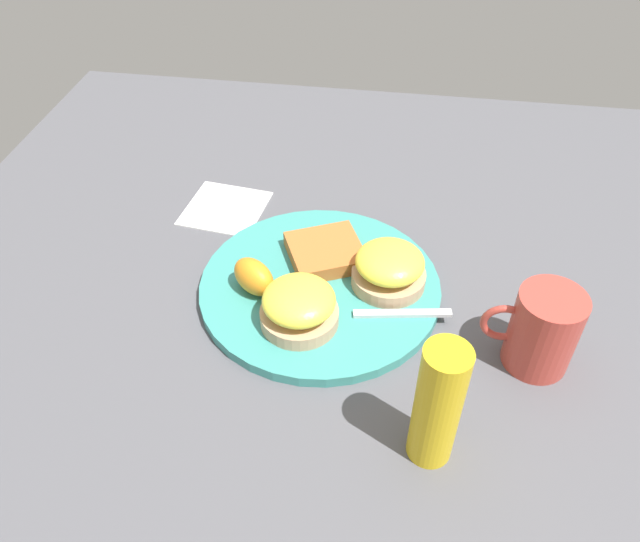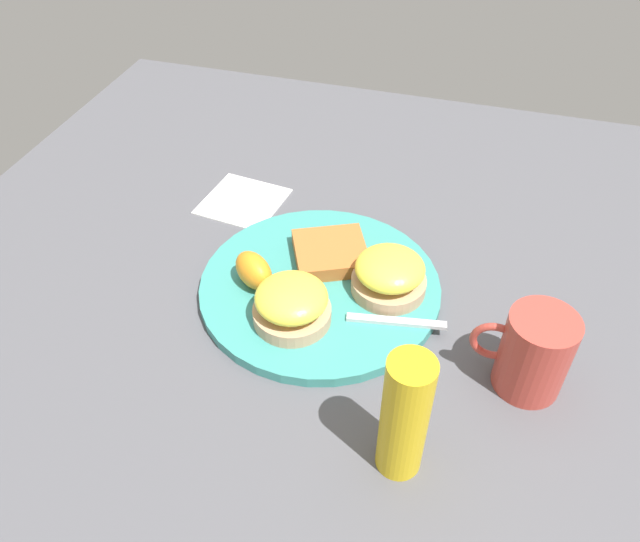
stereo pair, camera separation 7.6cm
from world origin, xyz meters
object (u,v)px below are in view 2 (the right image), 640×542
object	(u,v)px
sandwich_benedict_right	(389,274)
orange_wedge	(254,271)
fork	(339,316)
cup	(533,353)
condiment_bottle	(404,417)
hashbrown_patty	(328,252)
sandwich_benedict_left	(292,304)

from	to	relation	value
sandwich_benedict_right	orange_wedge	distance (m)	0.16
fork	cup	distance (m)	0.22
sandwich_benedict_right	fork	world-z (taller)	sandwich_benedict_right
sandwich_benedict_right	condiment_bottle	bearing A→B (deg)	104.58
cup	hashbrown_patty	bearing A→B (deg)	-25.24
sandwich_benedict_left	condiment_bottle	size ratio (longest dim) A/B	0.62
sandwich_benedict_right	condiment_bottle	world-z (taller)	condiment_bottle
hashbrown_patty	condiment_bottle	distance (m)	0.29
sandwich_benedict_left	condiment_bottle	world-z (taller)	condiment_bottle
orange_wedge	cup	world-z (taller)	cup
fork	cup	world-z (taller)	cup
orange_wedge	cup	distance (m)	0.33
sandwich_benedict_right	sandwich_benedict_left	bearing A→B (deg)	39.64
sandwich_benedict_left	sandwich_benedict_right	distance (m)	0.13
sandwich_benedict_left	sandwich_benedict_right	xyz separation A→B (m)	(-0.10, -0.08, 0.00)
hashbrown_patty	orange_wedge	size ratio (longest dim) A/B	1.51
orange_wedge	condiment_bottle	distance (m)	0.28
condiment_bottle	orange_wedge	bearing A→B (deg)	-39.91
orange_wedge	condiment_bottle	world-z (taller)	condiment_bottle
orange_wedge	sandwich_benedict_right	bearing A→B (deg)	-167.08
orange_wedge	cup	xyz separation A→B (m)	(-0.33, 0.05, 0.01)
sandwich_benedict_right	fork	bearing A→B (deg)	54.31
sandwich_benedict_left	condiment_bottle	bearing A→B (deg)	138.11
orange_wedge	fork	xyz separation A→B (m)	(-0.11, 0.03, -0.02)
orange_wedge	condiment_bottle	xyz separation A→B (m)	(-0.22, 0.18, 0.04)
orange_wedge	condiment_bottle	size ratio (longest dim) A/B	0.41
orange_wedge	fork	distance (m)	0.12
cup	condiment_bottle	bearing A→B (deg)	49.74
hashbrown_patty	fork	distance (m)	0.11
fork	orange_wedge	bearing A→B (deg)	-12.73
sandwich_benedict_right	orange_wedge	world-z (taller)	sandwich_benedict_right
hashbrown_patty	cup	xyz separation A→B (m)	(-0.26, 0.12, 0.03)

